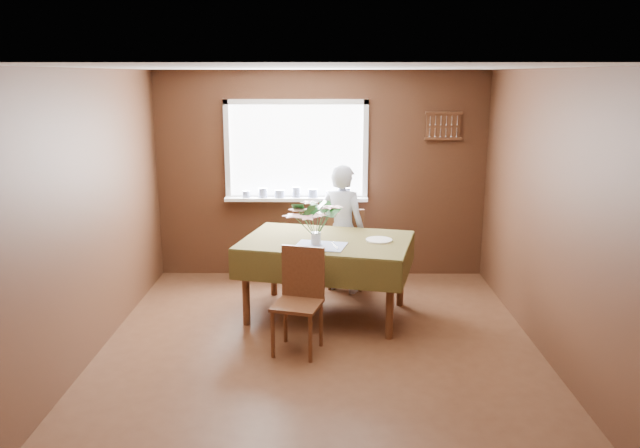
{
  "coord_description": "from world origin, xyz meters",
  "views": [
    {
      "loc": [
        0.05,
        -5.25,
        2.45
      ],
      "look_at": [
        0.0,
        0.55,
        1.05
      ],
      "focal_mm": 35.0,
      "sensor_mm": 36.0,
      "label": 1
    }
  ],
  "objects_px": {
    "chair_near": "(300,295)",
    "seated_woman": "(342,229)",
    "flower_bouquet": "(316,217)",
    "chair_far": "(346,244)",
    "dining_table": "(326,249)"
  },
  "relations": [
    {
      "from": "chair_far",
      "to": "flower_bouquet",
      "type": "bearing_deg",
      "value": 77.97
    },
    {
      "from": "chair_far",
      "to": "chair_near",
      "type": "bearing_deg",
      "value": 80.03
    },
    {
      "from": "chair_near",
      "to": "seated_woman",
      "type": "height_order",
      "value": "seated_woman"
    },
    {
      "from": "chair_near",
      "to": "dining_table",
      "type": "bearing_deg",
      "value": 88.87
    },
    {
      "from": "flower_bouquet",
      "to": "chair_near",
      "type": "bearing_deg",
      "value": -102.26
    },
    {
      "from": "chair_far",
      "to": "dining_table",
      "type": "bearing_deg",
      "value": 80.58
    },
    {
      "from": "dining_table",
      "to": "chair_far",
      "type": "height_order",
      "value": "chair_far"
    },
    {
      "from": "seated_woman",
      "to": "flower_bouquet",
      "type": "distance_m",
      "value": 1.05
    },
    {
      "from": "chair_far",
      "to": "flower_bouquet",
      "type": "relative_size",
      "value": 1.95
    },
    {
      "from": "chair_near",
      "to": "chair_far",
      "type": "bearing_deg",
      "value": 89.42
    },
    {
      "from": "dining_table",
      "to": "seated_woman",
      "type": "xyz_separation_m",
      "value": [
        0.18,
        0.75,
        0.03
      ]
    },
    {
      "from": "dining_table",
      "to": "chair_near",
      "type": "bearing_deg",
      "value": -93.09
    },
    {
      "from": "dining_table",
      "to": "flower_bouquet",
      "type": "distance_m",
      "value": 0.44
    },
    {
      "from": "chair_far",
      "to": "flower_bouquet",
      "type": "xyz_separation_m",
      "value": [
        -0.33,
        -1.03,
        0.56
      ]
    },
    {
      "from": "dining_table",
      "to": "seated_woman",
      "type": "height_order",
      "value": "seated_woman"
    }
  ]
}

